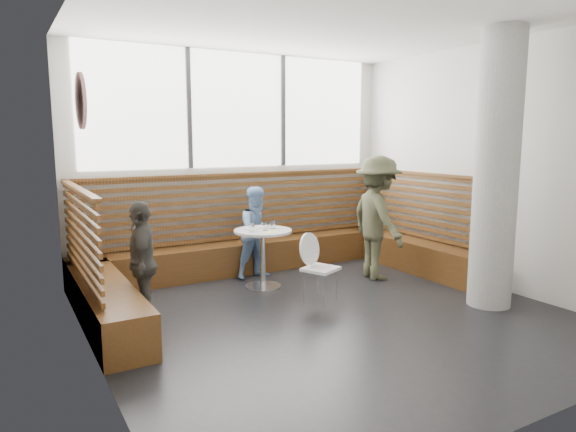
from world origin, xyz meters
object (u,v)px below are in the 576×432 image
adult_man (378,218)px  child_back (258,233)px  child_left (142,262)px  concrete_column (496,171)px  cafe_table (263,246)px  cafe_chair (318,262)px

adult_man → child_back: bearing=69.5°
child_back → child_left: size_ratio=0.98×
adult_man → concrete_column: bearing=-156.0°
cafe_table → child_back: size_ratio=0.60×
concrete_column → child_back: bearing=127.3°
adult_man → child_left: bearing=101.9°
concrete_column → adult_man: (-0.41, 1.59, -0.73)m
cafe_chair → child_back: (-0.18, 1.28, 0.17)m
concrete_column → cafe_table: 3.01m
cafe_table → adult_man: (1.61, -0.38, 0.31)m
concrete_column → cafe_chair: 2.33m
concrete_column → child_left: size_ratio=2.42×
concrete_column → child_back: (-1.86, 2.44, -0.95)m
cafe_table → cafe_chair: bearing=-67.4°
concrete_column → cafe_chair: (-1.68, 1.16, -1.11)m
cafe_table → child_back: (0.16, 0.47, 0.09)m
concrete_column → child_back: concrete_column is taller
cafe_table → cafe_chair: size_ratio=0.94×
adult_man → child_back: (-1.45, 0.85, -0.22)m
cafe_table → child_back: bearing=71.0°
child_left → concrete_column: bearing=84.4°
cafe_chair → child_back: bearing=73.4°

